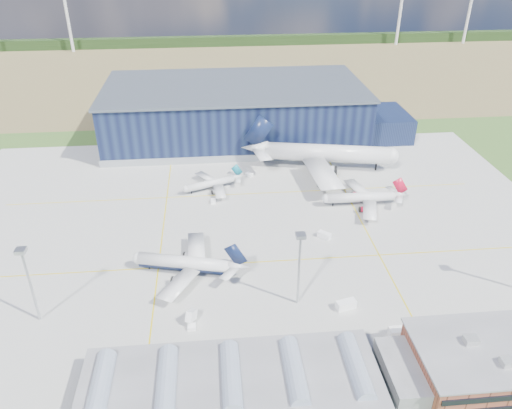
% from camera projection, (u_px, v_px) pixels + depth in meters
% --- Properties ---
extents(ground, '(600.00, 600.00, 0.00)m').
position_uv_depth(ground, '(252.00, 244.00, 165.00)').
color(ground, '#305520').
rests_on(ground, ground).
extents(apron, '(220.00, 160.00, 0.08)m').
position_uv_depth(apron, '(250.00, 228.00, 173.63)').
color(apron, '#9D9D98').
rests_on(apron, ground).
extents(farmland, '(600.00, 220.00, 0.01)m').
position_uv_depth(farmland, '(225.00, 70.00, 355.04)').
color(farmland, olive).
rests_on(farmland, ground).
extents(treeline, '(600.00, 8.00, 8.00)m').
position_uv_depth(treeline, '(221.00, 41.00, 422.16)').
color(treeline, black).
rests_on(treeline, ground).
extents(hangar, '(145.00, 62.00, 26.10)m').
position_uv_depth(hangar, '(240.00, 114.00, 241.36)').
color(hangar, black).
rests_on(hangar, ground).
extents(ops_building, '(46.00, 23.00, 10.90)m').
position_uv_depth(ops_building, '(512.00, 360.00, 115.38)').
color(ops_building, brown).
rests_on(ops_building, ground).
extents(glass_concourse, '(78.00, 23.00, 8.60)m').
position_uv_depth(glass_concourse, '(247.00, 384.00, 110.81)').
color(glass_concourse, black).
rests_on(glass_concourse, ground).
extents(light_mast_west, '(2.60, 2.60, 23.00)m').
position_uv_depth(light_mast_west, '(27.00, 274.00, 126.42)').
color(light_mast_west, '#ABADB2').
rests_on(light_mast_west, ground).
extents(light_mast_center, '(2.60, 2.60, 23.00)m').
position_uv_depth(light_mast_center, '(300.00, 258.00, 132.26)').
color(light_mast_center, '#ABADB2').
rests_on(light_mast_center, ground).
extents(airliner_navy, '(44.08, 43.51, 11.84)m').
position_uv_depth(airliner_navy, '(184.00, 257.00, 148.89)').
color(airliner_navy, silver).
rests_on(airliner_navy, ground).
extents(airliner_red, '(33.48, 32.77, 10.76)m').
position_uv_depth(airliner_red, '(361.00, 193.00, 184.89)').
color(airliner_red, silver).
rests_on(airliner_red, ground).
extents(airliner_widebody, '(78.97, 77.83, 21.87)m').
position_uv_depth(airliner_widebody, '(328.00, 145.00, 210.17)').
color(airliner_widebody, silver).
rests_on(airliner_widebody, ground).
extents(airliner_regional, '(33.59, 33.27, 8.52)m').
position_uv_depth(airliner_regional, '(211.00, 180.00, 196.37)').
color(airliner_regional, silver).
rests_on(airliner_regional, ground).
extents(gse_tug_a, '(2.98, 4.09, 1.54)m').
position_uv_depth(gse_tug_a, '(329.00, 341.00, 126.16)').
color(gse_tug_a, yellow).
rests_on(gse_tug_a, ground).
extents(gse_tug_b, '(2.04, 2.91, 1.21)m').
position_uv_depth(gse_tug_b, '(157.00, 354.00, 122.67)').
color(gse_tug_b, yellow).
rests_on(gse_tug_b, ground).
extents(gse_van_a, '(5.94, 3.64, 2.41)m').
position_uv_depth(gse_van_a, '(346.00, 305.00, 137.40)').
color(gse_van_a, white).
rests_on(gse_van_a, ground).
extents(gse_cart_a, '(2.00, 2.96, 1.27)m').
position_uv_depth(gse_cart_a, '(213.00, 201.00, 188.94)').
color(gse_cart_a, white).
rests_on(gse_cart_a, ground).
extents(gse_van_b, '(4.63, 4.52, 2.04)m').
position_uv_depth(gse_van_b, '(324.00, 235.00, 167.98)').
color(gse_van_b, white).
rests_on(gse_van_b, ground).
extents(gse_tug_c, '(3.02, 3.86, 1.48)m').
position_uv_depth(gse_tug_c, '(349.00, 159.00, 222.27)').
color(gse_tug_c, yellow).
rests_on(gse_tug_c, ground).
extents(gse_cart_b, '(3.52, 3.46, 1.28)m').
position_uv_depth(gse_cart_b, '(249.00, 175.00, 208.74)').
color(gse_cart_b, white).
rests_on(gse_cart_b, ground).
extents(gse_van_c, '(5.38, 2.68, 2.56)m').
position_uv_depth(gse_van_c, '(399.00, 332.00, 128.05)').
color(gse_van_c, white).
rests_on(gse_van_c, ground).
extents(airstair, '(3.14, 4.71, 2.80)m').
position_uv_depth(airstair, '(192.00, 318.00, 132.58)').
color(airstair, white).
rests_on(airstair, ground).
extents(car_a, '(3.74, 1.96, 1.22)m').
position_uv_depth(car_a, '(447.00, 339.00, 127.03)').
color(car_a, '#99999E').
rests_on(car_a, ground).
extents(car_b, '(3.69, 2.49, 1.15)m').
position_uv_depth(car_b, '(325.00, 348.00, 124.42)').
color(car_b, '#99999E').
rests_on(car_b, ground).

